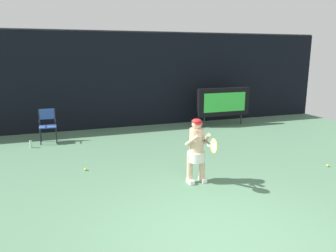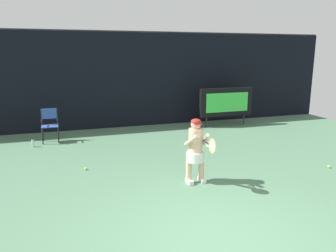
{
  "view_description": "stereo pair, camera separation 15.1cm",
  "coord_description": "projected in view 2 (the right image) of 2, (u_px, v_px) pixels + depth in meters",
  "views": [
    {
      "loc": [
        -2.24,
        -3.89,
        2.85
      ],
      "look_at": [
        0.37,
        3.63,
        1.05
      ],
      "focal_mm": 34.77,
      "sensor_mm": 36.0,
      "label": 1
    },
    {
      "loc": [
        -2.1,
        -3.94,
        2.85
      ],
      "look_at": [
        0.37,
        3.63,
        1.05
      ],
      "focal_mm": 34.77,
      "sensor_mm": 36.0,
      "label": 2
    }
  ],
  "objects": [
    {
      "name": "tennis_ball_spare",
      "position": [
        86.0,
        169.0,
        8.07
      ],
      "size": [
        0.07,
        0.07,
        0.07
      ],
      "color": "#CCDB3D",
      "rests_on": "ground"
    },
    {
      "name": "tennis_ball_loose",
      "position": [
        329.0,
        167.0,
        8.21
      ],
      "size": [
        0.07,
        0.07,
        0.07
      ],
      "color": "#CCDB3D",
      "rests_on": "ground"
    },
    {
      "name": "umpire_chair",
      "position": [
        50.0,
        123.0,
        10.52
      ],
      "size": [
        0.52,
        0.44,
        1.08
      ],
      "color": "black",
      "rests_on": "ground"
    },
    {
      "name": "backdrop_screen",
      "position": [
        119.0,
        81.0,
        12.39
      ],
      "size": [
        18.0,
        0.12,
        3.66
      ],
      "color": "black",
      "rests_on": "ground"
    },
    {
      "name": "scoreboard",
      "position": [
        226.0,
        102.0,
        12.8
      ],
      "size": [
        2.2,
        0.21,
        1.5
      ],
      "color": "black",
      "rests_on": "ground"
    },
    {
      "name": "tennis_racket",
      "position": [
        212.0,
        146.0,
        6.63
      ],
      "size": [
        0.03,
        0.6,
        0.31
      ],
      "rotation": [
        0.0,
        0.0,
        -0.33
      ],
      "color": "black"
    },
    {
      "name": "tennis_player",
      "position": [
        196.0,
        148.0,
        7.16
      ],
      "size": [
        0.53,
        0.6,
        1.45
      ],
      "color": "white",
      "rests_on": "ground"
    },
    {
      "name": "water_bottle",
      "position": [
        33.0,
        143.0,
        10.02
      ],
      "size": [
        0.07,
        0.07,
        0.27
      ],
      "color": "silver",
      "rests_on": "ground"
    }
  ]
}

